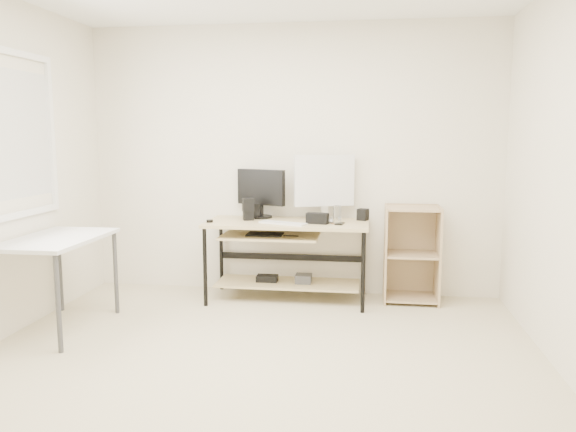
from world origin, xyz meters
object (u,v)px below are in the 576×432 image
at_px(shelf_unit, 411,253).
at_px(white_imac, 324,182).
at_px(side_table, 57,247).
at_px(black_monitor, 261,190).
at_px(audio_controller, 256,211).
at_px(desk, 284,244).

xyz_separation_m(shelf_unit, white_imac, (-0.82, 0.01, 0.65)).
bearing_deg(shelf_unit, white_imac, 179.28).
relative_size(side_table, shelf_unit, 1.11).
xyz_separation_m(black_monitor, white_imac, (0.61, -0.03, 0.09)).
distance_m(white_imac, audio_controller, 0.71).
bearing_deg(side_table, shelf_unit, 23.33).
distance_m(desk, black_monitor, 0.58).
relative_size(desk, shelf_unit, 1.67).
relative_size(desk, white_imac, 2.45).
height_order(desk, side_table, same).
bearing_deg(desk, side_table, -147.35).
distance_m(side_table, shelf_unit, 3.09).
bearing_deg(desk, shelf_unit, 7.77).
bearing_deg(white_imac, shelf_unit, -20.57).
distance_m(side_table, audio_controller, 1.82).
xyz_separation_m(desk, side_table, (-1.65, -1.06, 0.13)).
height_order(white_imac, audio_controller, white_imac).
bearing_deg(white_imac, side_table, -168.35).
bearing_deg(side_table, audio_controller, 41.22).
distance_m(black_monitor, audio_controller, 0.21).
xyz_separation_m(side_table, audio_controller, (1.36, 1.19, 0.15)).
xyz_separation_m(shelf_unit, black_monitor, (-1.43, 0.04, 0.57)).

